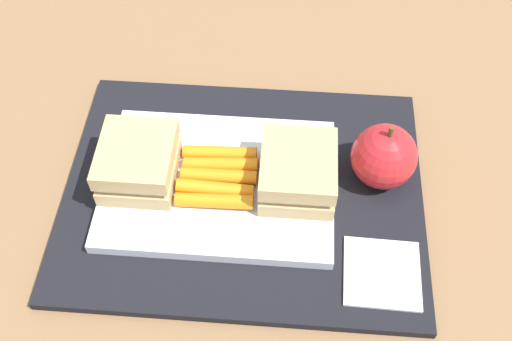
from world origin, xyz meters
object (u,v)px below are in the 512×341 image
at_px(food_tray, 219,183).
at_px(paper_napkin, 382,273).
at_px(carrot_sticks_bundle, 218,176).
at_px(sandwich_half_left, 138,162).
at_px(apple, 384,157).
at_px(sandwich_half_right, 298,172).

relative_size(food_tray, paper_napkin, 3.29).
bearing_deg(carrot_sticks_bundle, sandwich_half_left, 179.75).
distance_m(carrot_sticks_bundle, paper_napkin, 0.18).
bearing_deg(apple, carrot_sticks_bundle, -170.79).
xyz_separation_m(food_tray, paper_napkin, (0.16, -0.09, -0.00)).
xyz_separation_m(sandwich_half_right, carrot_sticks_bundle, (-0.08, -0.00, -0.02)).
bearing_deg(sandwich_half_left, apple, 6.18).
bearing_deg(paper_napkin, carrot_sticks_bundle, 152.03).
xyz_separation_m(sandwich_half_right, apple, (0.08, 0.03, -0.00)).
bearing_deg(food_tray, paper_napkin, -28.11).
relative_size(apple, paper_napkin, 1.09).
distance_m(sandwich_half_right, paper_napkin, 0.12).
relative_size(food_tray, carrot_sticks_bundle, 2.93).
bearing_deg(apple, sandwich_half_left, -173.82).
bearing_deg(apple, food_tray, -170.89).
height_order(food_tray, sandwich_half_left, sandwich_half_left).
relative_size(sandwich_half_right, paper_napkin, 1.14).
height_order(carrot_sticks_bundle, apple, apple).
bearing_deg(food_tray, sandwich_half_left, 180.00).
distance_m(sandwich_half_left, paper_napkin, 0.25).
bearing_deg(sandwich_half_left, paper_napkin, -19.75).
height_order(food_tray, apple, apple).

